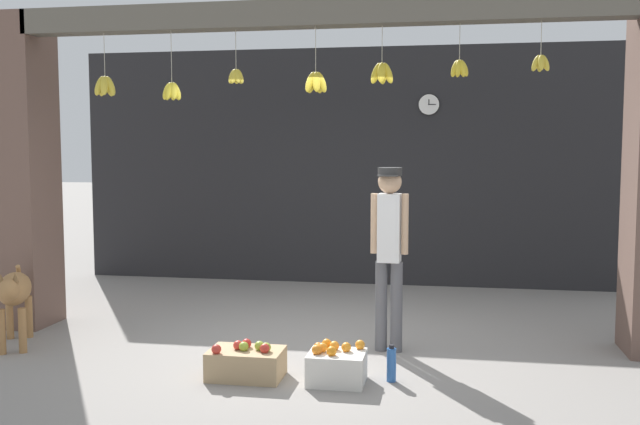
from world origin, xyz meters
name	(u,v)px	position (x,y,z in m)	size (l,w,h in m)	color
ground_plane	(311,346)	(0.00, 0.00, 0.00)	(60.00, 60.00, 0.00)	gray
shop_back_wall	(355,167)	(0.00, 3.22, 1.60)	(7.68, 0.12, 3.21)	#232326
shop_pillar_left	(16,172)	(-3.19, 0.30, 1.60)	(0.70, 0.60, 3.21)	brown
storefront_awning	(311,19)	(-0.02, 0.12, 3.04)	(5.78, 0.32, 0.91)	#5B564C
dog	(14,292)	(-2.72, -0.52, 0.52)	(0.62, 0.99, 0.75)	#9E7042
shopkeeper	(389,243)	(0.73, -0.05, 1.00)	(0.34, 0.28, 1.68)	#56565B
fruit_crate_oranges	(336,366)	(0.39, -1.01, 0.14)	(0.45, 0.37, 0.32)	silver
fruit_crate_apples	(246,363)	(-0.34, -1.02, 0.12)	(0.59, 0.39, 0.30)	tan
water_bottle	(391,364)	(0.82, -0.90, 0.14)	(0.08, 0.08, 0.30)	#2D60AD
wall_clock	(429,105)	(0.99, 3.14, 2.43)	(0.28, 0.03, 0.28)	black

